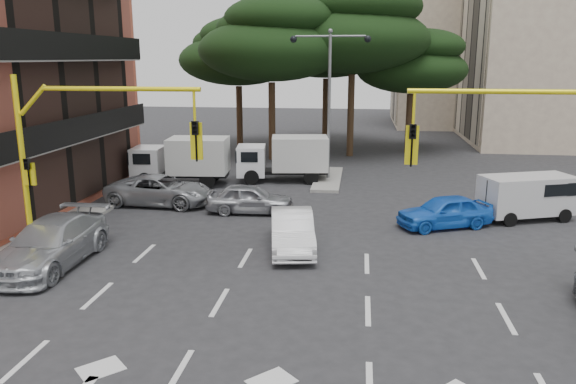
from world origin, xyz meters
name	(u,v)px	position (x,y,z in m)	size (l,w,h in m)	color
ground	(293,306)	(0.00, 0.00, 0.00)	(120.00, 120.00, 0.00)	#28282B
median_strip	(328,179)	(0.00, 16.00, 0.07)	(1.40, 6.00, 0.15)	gray
apartment_beige_far	(481,37)	(12.95, 44.00, 8.35)	(16.20, 12.15, 16.70)	tan
pine_left_near	(272,39)	(-3.94, 21.96, 7.60)	(9.15, 9.15, 10.23)	#382616
pine_center	(354,28)	(1.06, 23.96, 8.30)	(9.98, 9.98, 11.16)	#382616
pine_left_far	(239,51)	(-6.94, 25.96, 6.91)	(8.32, 8.32, 9.30)	#382616
pine_right	(413,61)	(5.06, 25.96, 6.22)	(7.49, 7.49, 8.37)	#382616
pine_back	(327,42)	(-0.94, 28.96, 7.60)	(9.15, 9.15, 10.23)	#382616
signal_mast_right	(551,156)	(6.80, 1.99, 3.88)	(5.79, 0.37, 6.00)	yellow
signal_mast_left	(76,146)	(-6.80, 1.99, 3.88)	(5.79, 0.37, 6.00)	yellow
street_lamp_center	(330,78)	(0.00, 16.00, 5.43)	(4.16, 0.36, 7.77)	slate
car_white_hatch	(292,231)	(-0.57, 4.58, 0.67)	(1.42, 4.07, 1.34)	white
car_blue_compact	(445,211)	(5.03, 7.93, 0.64)	(1.50, 3.73, 1.27)	blue
car_silver_wagon	(51,243)	(-8.00, 2.07, 0.74)	(2.06, 5.07, 1.47)	#ACAFB4
car_silver_cross_a	(160,190)	(-7.21, 9.86, 0.67)	(2.21, 4.80, 1.33)	#9B9EA3
car_silver_cross_b	(250,199)	(-2.91, 9.00, 0.63)	(1.48, 3.68, 1.25)	#999BA1
van_white	(527,197)	(8.50, 9.53, 0.92)	(1.67, 3.70, 1.85)	silver
box_truck_a	(182,161)	(-7.51, 14.00, 1.23)	(2.10, 5.00, 2.46)	silver
box_truck_b	(283,159)	(-2.37, 15.50, 1.20)	(2.06, 4.89, 2.41)	white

